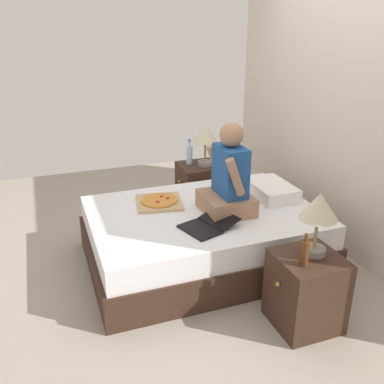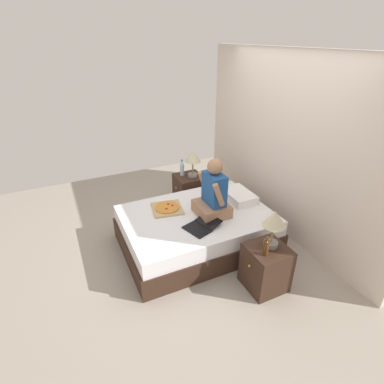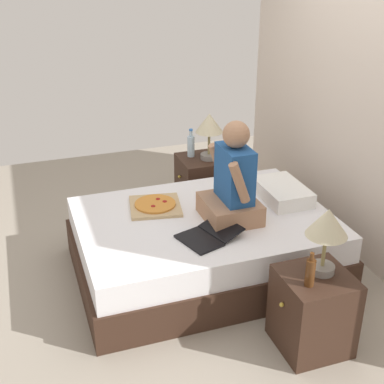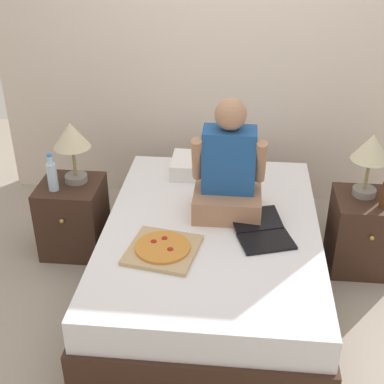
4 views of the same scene
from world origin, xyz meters
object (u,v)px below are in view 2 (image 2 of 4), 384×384
object	(u,v)px
person_seated	(213,195)
pizza_box	(167,208)
water_bottle	(182,169)
lamp_on_right_nightstand	(274,221)
beer_bottle	(266,247)
nightstand_right	(266,267)
bed	(197,229)
lamp_on_left_nightstand	(193,158)
laptop	(201,226)
nightstand_left	(189,191)

from	to	relation	value
person_seated	pizza_box	bearing A→B (deg)	-125.27
water_bottle	lamp_on_right_nightstand	xyz separation A→B (m)	(2.15, 0.14, 0.22)
beer_bottle	person_seated	bearing A→B (deg)	-175.74
nightstand_right	bed	bearing A→B (deg)	-160.69
lamp_on_left_nightstand	pizza_box	size ratio (longest dim) A/B	0.97
lamp_on_left_nightstand	beer_bottle	size ratio (longest dim) A/B	1.96
person_seated	pizza_box	size ratio (longest dim) A/B	1.68
laptop	lamp_on_right_nightstand	bearing A→B (deg)	36.61
pizza_box	nightstand_left	bearing A→B (deg)	138.52
bed	lamp_on_left_nightstand	bearing A→B (deg)	157.51
lamp_on_right_nightstand	beer_bottle	bearing A→B (deg)	-56.31
person_seated	laptop	xyz separation A→B (m)	(0.23, -0.29, -0.27)
nightstand_right	lamp_on_right_nightstand	bearing A→B (deg)	120.93
person_seated	lamp_on_left_nightstand	bearing A→B (deg)	168.33
bed	water_bottle	size ratio (longest dim) A/B	7.25
lamp_on_right_nightstand	person_seated	bearing A→B (deg)	-166.30
bed	water_bottle	world-z (taller)	water_bottle
nightstand_right	person_seated	world-z (taller)	person_seated
lamp_on_right_nightstand	laptop	world-z (taller)	lamp_on_right_nightstand
lamp_on_left_nightstand	laptop	world-z (taller)	lamp_on_left_nightstand
bed	lamp_on_right_nightstand	xyz separation A→B (m)	(1.02, 0.42, 0.63)
lamp_on_right_nightstand	person_seated	world-z (taller)	person_seated
nightstand_right	lamp_on_right_nightstand	world-z (taller)	lamp_on_right_nightstand
lamp_on_left_nightstand	nightstand_right	distance (m)	2.15
nightstand_left	nightstand_right	world-z (taller)	same
pizza_box	lamp_on_right_nightstand	bearing A→B (deg)	29.71
lamp_on_left_nightstand	pizza_box	xyz separation A→B (m)	(0.74, -0.74, -0.35)
water_bottle	beer_bottle	distance (m)	2.25
nightstand_left	pizza_box	xyz separation A→B (m)	(0.78, -0.69, 0.25)
beer_bottle	pizza_box	bearing A→B (deg)	-157.13
nightstand_left	lamp_on_left_nightstand	world-z (taller)	lamp_on_left_nightstand
beer_bottle	nightstand_right	bearing A→B (deg)	125.01
bed	lamp_on_right_nightstand	world-z (taller)	lamp_on_right_nightstand
water_bottle	lamp_on_right_nightstand	distance (m)	2.16
bed	person_seated	bearing A→B (deg)	65.14
nightstand_left	person_seated	distance (m)	1.26
lamp_on_left_nightstand	person_seated	bearing A→B (deg)	-11.67
lamp_on_left_nightstand	nightstand_right	xyz separation A→B (m)	(2.06, -0.05, -0.60)
lamp_on_left_nightstand	water_bottle	bearing A→B (deg)	-130.60
nightstand_right	person_seated	distance (m)	1.10
nightstand_left	pizza_box	distance (m)	1.07
water_bottle	person_seated	world-z (taller)	person_seated
lamp_on_right_nightstand	person_seated	size ratio (longest dim) A/B	0.58
laptop	pizza_box	xyz separation A→B (m)	(-0.59, -0.22, -0.00)
beer_bottle	person_seated	size ratio (longest dim) A/B	0.29
bed	pizza_box	bearing A→B (deg)	-130.47
bed	beer_bottle	size ratio (longest dim) A/B	8.70
water_bottle	nightstand_left	bearing A→B (deg)	48.35
lamp_on_right_nightstand	laptop	xyz separation A→B (m)	(-0.70, -0.52, -0.35)
bed	water_bottle	distance (m)	1.23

